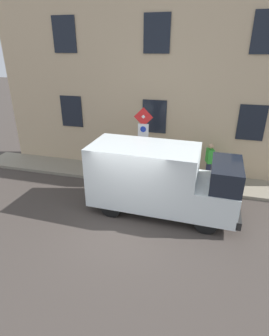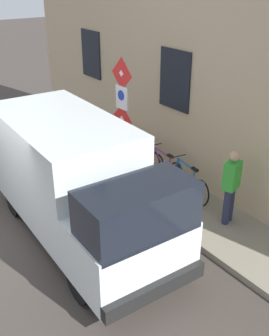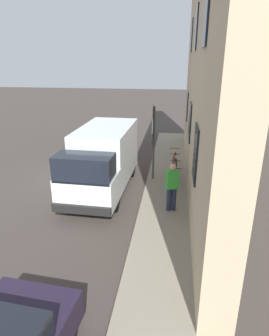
# 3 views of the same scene
# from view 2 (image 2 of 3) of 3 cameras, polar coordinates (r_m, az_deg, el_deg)

# --- Properties ---
(ground_plane) EXTENTS (80.00, 80.00, 0.00)m
(ground_plane) POSITION_cam_2_polar(r_m,az_deg,el_deg) (9.42, -16.65, -8.58)
(ground_plane) COLOR #3F3833
(sidewalk_slab) EXTENTS (1.72, 17.07, 0.14)m
(sidewalk_slab) POSITION_cam_2_polar(r_m,az_deg,el_deg) (10.85, 1.77, -1.97)
(sidewalk_slab) COLOR gray
(sidewalk_slab) RESTS_ON ground_plane
(building_facade) EXTENTS (0.75, 15.07, 8.50)m
(building_facade) POSITION_cam_2_polar(r_m,az_deg,el_deg) (10.37, 7.78, 20.79)
(building_facade) COLOR tan
(building_facade) RESTS_ON ground_plane
(sign_post_stacked) EXTENTS (0.15, 0.56, 3.17)m
(sign_post_stacked) POSITION_cam_2_polar(r_m,az_deg,el_deg) (9.77, -1.71, 8.33)
(sign_post_stacked) COLOR #474C47
(sign_post_stacked) RESTS_ON sidewalk_slab
(delivery_van) EXTENTS (2.16, 5.39, 2.50)m
(delivery_van) POSITION_cam_2_polar(r_m,az_deg,el_deg) (8.35, -8.23, -1.68)
(delivery_van) COLOR silver
(delivery_van) RESTS_ON ground_plane
(bicycle_blue) EXTENTS (0.48, 1.71, 0.89)m
(bicycle_blue) POSITION_cam_2_polar(r_m,az_deg,el_deg) (10.00, 7.52, -1.97)
(bicycle_blue) COLOR black
(bicycle_blue) RESTS_ON sidewalk_slab
(bicycle_purple) EXTENTS (0.46, 1.72, 0.89)m
(bicycle_purple) POSITION_cam_2_polar(r_m,az_deg,el_deg) (10.60, 4.19, -0.08)
(bicycle_purple) COLOR black
(bicycle_purple) RESTS_ON sidewalk_slab
(bicycle_red) EXTENTS (0.46, 1.71, 0.89)m
(bicycle_red) POSITION_cam_2_polar(r_m,az_deg,el_deg) (11.24, 1.23, 1.60)
(bicycle_red) COLOR black
(bicycle_red) RESTS_ON sidewalk_slab
(bicycle_orange) EXTENTS (0.46, 1.72, 0.89)m
(bicycle_orange) POSITION_cam_2_polar(r_m,az_deg,el_deg) (11.91, -1.41, 3.10)
(bicycle_orange) COLOR black
(bicycle_orange) RESTS_ON sidewalk_slab
(pedestrian) EXTENTS (0.46, 0.37, 1.72)m
(pedestrian) POSITION_cam_2_polar(r_m,az_deg,el_deg) (8.87, 13.50, -2.33)
(pedestrian) COLOR #262B47
(pedestrian) RESTS_ON sidewalk_slab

